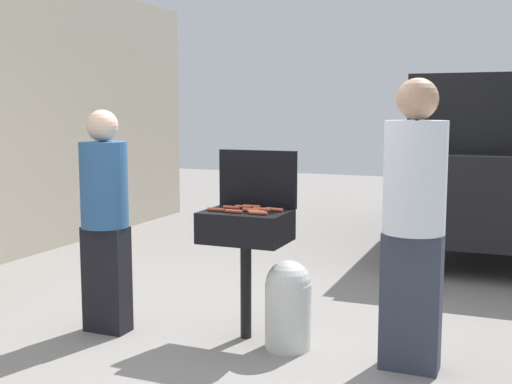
% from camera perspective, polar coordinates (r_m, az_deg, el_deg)
% --- Properties ---
extents(ground_plane, '(24.00, 24.00, 0.00)m').
position_cam_1_polar(ground_plane, '(4.74, -3.06, -12.92)').
color(ground_plane, gray).
extents(bbq_grill, '(0.60, 0.44, 0.93)m').
position_cam_1_polar(bbq_grill, '(4.55, -0.92, -3.50)').
color(bbq_grill, black).
rests_on(bbq_grill, ground).
extents(grill_lid_open, '(0.60, 0.05, 0.42)m').
position_cam_1_polar(grill_lid_open, '(4.70, 0.14, 1.20)').
color(grill_lid_open, black).
rests_on(grill_lid_open, bbq_grill).
extents(hot_dog_0, '(0.13, 0.03, 0.03)m').
position_cam_1_polar(hot_dog_0, '(4.64, -1.10, -1.34)').
color(hot_dog_0, '#B74C33').
rests_on(hot_dog_0, bbq_grill).
extents(hot_dog_1, '(0.13, 0.03, 0.03)m').
position_cam_1_polar(hot_dog_1, '(4.36, 0.20, -1.89)').
color(hot_dog_1, '#B74C33').
rests_on(hot_dog_1, bbq_grill).
extents(hot_dog_2, '(0.13, 0.04, 0.03)m').
position_cam_1_polar(hot_dog_2, '(4.61, -2.20, -1.39)').
color(hot_dog_2, '#B74C33').
rests_on(hot_dog_2, bbq_grill).
extents(hot_dog_3, '(0.13, 0.03, 0.03)m').
position_cam_1_polar(hot_dog_3, '(4.52, 1.65, -1.57)').
color(hot_dog_3, '#C6593D').
rests_on(hot_dog_3, bbq_grill).
extents(hot_dog_4, '(0.13, 0.03, 0.03)m').
position_cam_1_polar(hot_dog_4, '(4.52, -3.61, -1.59)').
color(hot_dog_4, '#B74C33').
rests_on(hot_dog_4, bbq_grill).
extents(hot_dog_5, '(0.13, 0.03, 0.03)m').
position_cam_1_polar(hot_dog_5, '(4.44, -1.99, -1.74)').
color(hot_dog_5, '#AD4228').
rests_on(hot_dog_5, bbq_grill).
extents(hot_dog_6, '(0.13, 0.03, 0.03)m').
position_cam_1_polar(hot_dog_6, '(4.49, -0.41, -1.62)').
color(hot_dog_6, '#B74C33').
rests_on(hot_dog_6, bbq_grill).
extents(hot_dog_7, '(0.13, 0.03, 0.03)m').
position_cam_1_polar(hot_dog_7, '(4.42, 0.05, -1.77)').
color(hot_dog_7, '#C6593D').
rests_on(hot_dog_7, bbq_grill).
extents(hot_dog_8, '(0.13, 0.03, 0.03)m').
position_cam_1_polar(hot_dog_8, '(4.52, 0.53, -1.56)').
color(hot_dog_8, '#C6593D').
rests_on(hot_dog_8, bbq_grill).
extents(hot_dog_9, '(0.13, 0.03, 0.03)m').
position_cam_1_polar(hot_dog_9, '(4.66, -0.37, -1.31)').
color(hot_dog_9, '#B74C33').
rests_on(hot_dog_9, bbq_grill).
extents(propane_tank, '(0.32, 0.32, 0.62)m').
position_cam_1_polar(propane_tank, '(4.47, 2.89, -9.84)').
color(propane_tank, silver).
rests_on(propane_tank, ground).
extents(person_left, '(0.35, 0.35, 1.64)m').
position_cam_1_polar(person_left, '(4.80, -13.33, -1.84)').
color(person_left, black).
rests_on(person_left, ground).
extents(person_right, '(0.38, 0.38, 1.83)m').
position_cam_1_polar(person_right, '(4.08, 13.90, -1.98)').
color(person_right, '#333847').
rests_on(person_right, ground).
extents(parked_minivan, '(2.08, 4.43, 2.02)m').
position_cam_1_polar(parked_minivan, '(8.33, 20.71, 2.58)').
color(parked_minivan, black).
rests_on(parked_minivan, ground).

